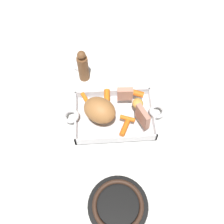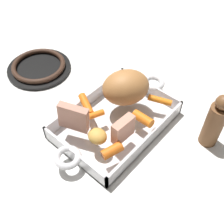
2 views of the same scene
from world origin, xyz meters
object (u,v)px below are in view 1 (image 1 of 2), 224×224
roast_slice_outer (125,94)px  roast_slice_thin (143,117)px  baby_carrot_southeast (107,96)px  baby_carrot_short (137,93)px  potato_whole (138,104)px  roasting_dish (114,116)px  pork_roast (100,110)px  serving_spoon (72,59)px  baby_carrot_center_right (128,118)px  pepper_mill (83,67)px  stove_burner_rear (118,206)px  baby_carrot_northeast (125,128)px  baby_carrot_long (86,99)px

roast_slice_outer → roast_slice_thin: bearing=116.8°
baby_carrot_southeast → baby_carrot_short: same height
potato_whole → roasting_dish: bearing=14.3°
roast_slice_outer → pork_roast: bearing=36.9°
pork_roast → serving_spoon: 0.36m
baby_carrot_short → baby_carrot_center_right: bearing=65.3°
roasting_dish → pepper_mill: pepper_mill is taller
pork_roast → baby_carrot_southeast: pork_roast is taller
pepper_mill → pork_roast: bearing=105.1°
roast_slice_thin → stove_burner_rear: (0.11, 0.29, -0.07)m
baby_carrot_center_right → baby_carrot_southeast: baby_carrot_southeast is taller
pork_roast → baby_carrot_center_right: pork_roast is taller
potato_whole → baby_carrot_southeast: bearing=-21.0°
baby_carrot_southeast → baby_carrot_short: 0.12m
pepper_mill → baby_carrot_northeast: bearing=117.8°
baby_carrot_northeast → pepper_mill: size_ratio=0.43×
baby_carrot_northeast → serving_spoon: bearing=-61.7°
baby_carrot_center_right → potato_whole: size_ratio=1.22×
baby_carrot_center_right → baby_carrot_southeast: size_ratio=1.04×
roast_slice_thin → roast_slice_outer: (0.05, -0.11, -0.01)m
baby_carrot_northeast → baby_carrot_center_right: size_ratio=1.19×
roast_slice_outer → baby_carrot_short: roast_slice_outer is taller
serving_spoon → pork_roast: bearing=-11.0°
baby_carrot_center_right → potato_whole: 0.07m
pork_roast → baby_carrot_short: size_ratio=2.50×
serving_spoon → baby_carrot_center_right: bearing=1.5°
roast_slice_thin → baby_carrot_short: bearing=-88.5°
pork_roast → baby_carrot_short: pork_roast is taller
baby_carrot_northeast → serving_spoon: 0.44m
baby_carrot_northeast → baby_carrot_southeast: size_ratio=1.24×
baby_carrot_center_right → baby_carrot_long: baby_carrot_long is taller
pork_roast → roast_slice_thin: 0.16m
roasting_dish → pork_roast: (0.06, 0.01, 0.08)m
baby_carrot_northeast → stove_burner_rear: size_ratio=0.34×
pork_roast → baby_carrot_long: size_ratio=1.95×
baby_carrot_short → pepper_mill: (0.21, -0.14, 0.02)m
baby_carrot_northeast → roast_slice_thin: bearing=-157.9°
roasting_dish → serving_spoon: roasting_dish is taller
roasting_dish → baby_carrot_southeast: bearing=-70.2°
pork_roast → baby_carrot_southeast: bearing=-110.4°
pork_roast → baby_carrot_long: pork_roast is taller
serving_spoon → potato_whole: bearing=11.7°
baby_carrot_northeast → potato_whole: 0.11m
roast_slice_thin → roasting_dish: bearing=-24.6°
baby_carrot_southeast → stove_burner_rear: (-0.01, 0.41, -0.05)m
roasting_dish → potato_whole: size_ratio=8.52×
pork_roast → baby_carrot_northeast: size_ratio=1.81×
roast_slice_thin → potato_whole: (0.01, -0.07, -0.02)m
pepper_mill → baby_carrot_long: bearing=92.9°
potato_whole → stove_burner_rear: bearing=74.0°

